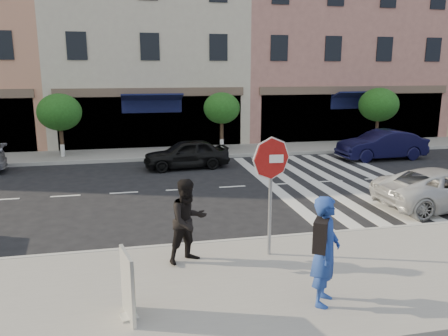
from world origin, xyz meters
TOP-DOWN VIEW (x-y plane):
  - ground at (0.00, 0.00)m, footprint 120.00×120.00m
  - sidewalk_near at (0.00, -3.75)m, footprint 60.00×4.50m
  - sidewalk_far at (0.00, 11.00)m, footprint 60.00×3.00m
  - building_centre at (-0.50, 17.00)m, footprint 11.00×9.00m
  - building_east_mid at (11.50, 17.00)m, footprint 13.00×9.00m
  - street_tree_wb at (-5.00, 10.80)m, footprint 2.10×2.10m
  - street_tree_c at (3.00, 10.80)m, footprint 1.90×1.90m
  - street_tree_ea at (12.00, 10.80)m, footprint 2.20×2.20m
  - stop_sign at (1.35, -2.53)m, footprint 0.97×0.14m
  - photographer at (1.67, -4.77)m, footprint 0.80×0.88m
  - walker at (-0.51, -2.51)m, footprint 1.13×1.04m
  - poster_board at (-1.80, -4.55)m, footprint 0.33×0.78m
  - car_near_right at (8.07, 0.14)m, footprint 4.61×2.32m
  - car_far_mid at (0.72, 7.60)m, footprint 3.91×1.86m
  - car_far_right at (10.38, 7.60)m, footprint 4.39×1.66m

SIDE VIEW (x-z plane):
  - ground at x=0.00m, z-range 0.00..0.00m
  - sidewalk_near at x=0.00m, z-range 0.00..0.15m
  - sidewalk_far at x=0.00m, z-range 0.00..0.15m
  - car_near_right at x=8.07m, z-range 0.00..1.25m
  - car_far_mid at x=0.72m, z-range 0.00..1.29m
  - car_far_right at x=10.38m, z-range 0.00..1.43m
  - poster_board at x=-1.80m, z-range 0.13..1.34m
  - walker at x=-0.51m, z-range 0.15..2.03m
  - photographer at x=1.67m, z-range 0.15..2.17m
  - stop_sign at x=1.35m, z-range 0.76..3.50m
  - street_tree_wb at x=-5.00m, z-range 0.78..3.84m
  - street_tree_c at x=3.00m, z-range 0.84..3.87m
  - street_tree_ea at x=12.00m, z-range 0.80..3.99m
  - building_centre at x=-0.50m, z-range 0.00..11.00m
  - building_east_mid at x=11.50m, z-range 0.00..13.00m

